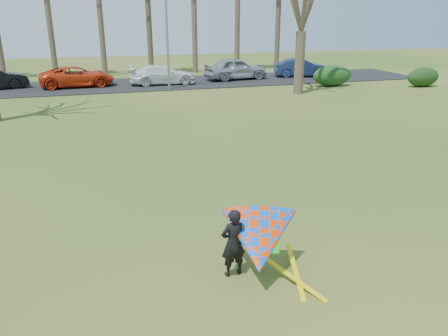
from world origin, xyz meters
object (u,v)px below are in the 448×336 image
object	(u,v)px
car_2	(77,77)
streetlight	(169,23)
car_4	(236,69)
car_3	(162,75)
car_5	(301,68)
kite_flyer	(257,240)

from	to	relation	value
car_2	streetlight	bearing A→B (deg)	-120.31
car_2	car_4	distance (m)	12.13
streetlight	car_2	bearing A→B (deg)	155.08
car_3	car_5	size ratio (longest dim) A/B	1.09
streetlight	car_5	xyz separation A→B (m)	(11.62, 3.24, -3.67)
streetlight	car_3	distance (m)	4.39
car_5	kite_flyer	distance (m)	30.30
car_3	car_4	distance (m)	6.09
kite_flyer	streetlight	bearing A→B (deg)	83.83
kite_flyer	car_3	bearing A→B (deg)	84.89
car_4	car_5	xyz separation A→B (m)	(5.82, 0.05, -0.12)
streetlight	car_3	world-z (taller)	streetlight
car_2	kite_flyer	world-z (taller)	kite_flyer
streetlight	car_2	size ratio (longest dim) A/B	1.54
car_5	kite_flyer	size ratio (longest dim) A/B	1.88
car_4	streetlight	bearing A→B (deg)	110.85
streetlight	car_4	xyz separation A→B (m)	(5.80, 3.19, -3.55)
car_5	car_3	bearing A→B (deg)	109.18
streetlight	kite_flyer	bearing A→B (deg)	-96.17
car_2	kite_flyer	size ratio (longest dim) A/B	2.18
streetlight	car_3	bearing A→B (deg)	95.61
car_3	car_2	bearing A→B (deg)	83.77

